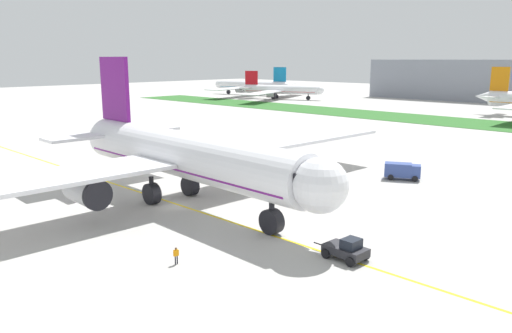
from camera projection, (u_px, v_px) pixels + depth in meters
The scene contains 11 objects.
ground_plane at pixel (173, 206), 63.50m from camera, with size 600.00×600.00×0.00m, color #ADAAA5.
apron_taxi_line at pixel (179, 205), 64.17m from camera, with size 280.00×0.36×0.01m, color yellow.
grass_median_strip at pixel (495, 125), 140.87m from camera, with size 320.00×24.00×0.10m, color #2D6628.
airliner_foreground at pixel (182, 155), 63.54m from camera, with size 50.36×78.43×18.55m.
pushback_tug at pixel (347, 249), 46.55m from camera, with size 5.81×2.74×2.13m.
ground_crew_wingwalker_port at pixel (176, 254), 45.44m from camera, with size 0.32×0.55×1.61m.
traffic_cone_near_nose at pixel (54, 183), 74.41m from camera, with size 0.36×0.36×0.58m.
service_truck_baggage_loader at pixel (402, 170), 77.47m from camera, with size 5.71×4.39×2.53m.
parked_airliner_far_left at pixel (253, 86), 258.97m from camera, with size 45.99×74.52×14.32m.
parked_airliner_far_centre at pixel (279, 90), 232.85m from camera, with size 39.71×65.05×12.81m.
terminal_building at pixel (483, 81), 220.14m from camera, with size 100.98×20.00×18.00m, color gray.
Camera 1 is at (50.22, -36.25, 18.22)m, focal length 35.32 mm.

